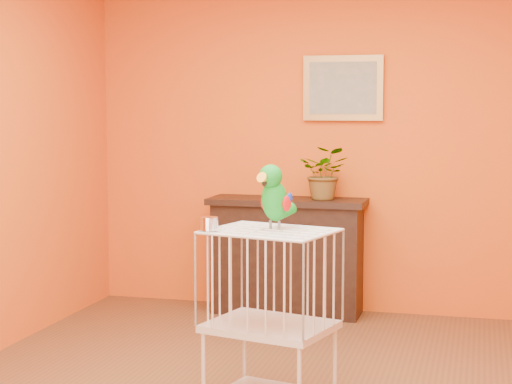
# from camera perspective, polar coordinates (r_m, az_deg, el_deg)

# --- Properties ---
(room_shell) EXTENTS (4.50, 4.50, 4.50)m
(room_shell) POSITION_cam_1_polar(r_m,az_deg,el_deg) (4.49, 1.32, 5.44)
(room_shell) COLOR #DB4E14
(room_shell) RESTS_ON ground
(console_cabinet) EXTENTS (1.21, 0.44, 0.90)m
(console_cabinet) POSITION_cam_1_polar(r_m,az_deg,el_deg) (6.67, 2.08, -4.27)
(console_cabinet) COLOR black
(console_cabinet) RESTS_ON ground
(potted_plant) EXTENTS (0.37, 0.41, 0.32)m
(potted_plant) POSITION_cam_1_polar(r_m,az_deg,el_deg) (6.52, 4.63, 0.88)
(potted_plant) COLOR #26722D
(potted_plant) RESTS_ON console_cabinet
(framed_picture) EXTENTS (0.62, 0.04, 0.50)m
(framed_picture) POSITION_cam_1_polar(r_m,az_deg,el_deg) (6.67, 5.82, 6.91)
(framed_picture) COLOR #A7793B
(framed_picture) RESTS_ON room_shell
(birdcage) EXTENTS (0.72, 0.62, 0.96)m
(birdcage) POSITION_cam_1_polar(r_m,az_deg,el_deg) (4.55, 0.94, -8.35)
(birdcage) COLOR beige
(birdcage) RESTS_ON ground
(feed_cup) EXTENTS (0.10, 0.10, 0.07)m
(feed_cup) POSITION_cam_1_polar(r_m,az_deg,el_deg) (4.43, -3.17, -2.12)
(feed_cup) COLOR silver
(feed_cup) RESTS_ON birdcage
(parrot) EXTENTS (0.19, 0.31, 0.35)m
(parrot) POSITION_cam_1_polar(r_m,az_deg,el_deg) (4.48, 1.25, -0.27)
(parrot) COLOR #59544C
(parrot) RESTS_ON birdcage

